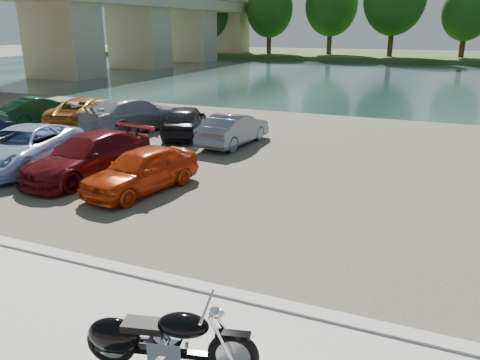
{
  "coord_description": "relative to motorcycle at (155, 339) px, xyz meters",
  "views": [
    {
      "loc": [
        3.75,
        -4.37,
        4.44
      ],
      "look_at": [
        -0.2,
        5.03,
        1.1
      ],
      "focal_mm": 35.0,
      "sensor_mm": 36.0,
      "label": 1
    }
  ],
  "objects": [
    {
      "name": "car_9",
      "position": [
        -4.14,
        12.12,
        0.09
      ],
      "size": [
        1.67,
        3.85,
        1.23
      ],
      "primitive_type": "imported",
      "rotation": [
        0.0,
        0.0,
        3.04
      ],
      "color": "slate",
      "rests_on": "parking_lot"
    },
    {
      "name": "motorcycle",
      "position": [
        0.0,
        0.0,
        0.0
      ],
      "size": [
        2.29,
        0.92,
        1.05
      ],
      "rotation": [
        0.0,
        0.0,
        0.24
      ],
      "color": "black",
      "rests_on": "promenade"
    },
    {
      "name": "car_3",
      "position": [
        -6.6,
        6.63,
        0.13
      ],
      "size": [
        2.4,
        4.67,
        1.3
      ],
      "primitive_type": "imported",
      "rotation": [
        0.0,
        0.0,
        -0.13
      ],
      "color": "#550C0E",
      "rests_on": "parking_lot"
    },
    {
      "name": "ground",
      "position": [
        -0.72,
        0.04,
        -0.56
      ],
      "size": [
        200.0,
        200.0,
        0.0
      ],
      "primitive_type": "plane",
      "color": "#595447",
      "rests_on": "ground"
    },
    {
      "name": "bridge",
      "position": [
        -28.72,
        41.07,
        4.96
      ],
      "size": [
        7.0,
        56.0,
        8.55
      ],
      "color": "tan",
      "rests_on": "ground"
    },
    {
      "name": "car_5",
      "position": [
        -14.31,
        12.5,
        0.1
      ],
      "size": [
        2.55,
        4.03,
        1.25
      ],
      "primitive_type": "imported",
      "rotation": [
        0.0,
        0.0,
        2.79
      ],
      "color": "#0E3520",
      "rests_on": "parking_lot"
    },
    {
      "name": "far_trees",
      "position": [
        3.64,
        65.83,
        6.93
      ],
      "size": [
        70.25,
        10.68,
        12.52
      ],
      "color": "#372714",
      "rests_on": "far_bank"
    },
    {
      "name": "far_bank",
      "position": [
        -0.72,
        72.04,
        -0.26
      ],
      "size": [
        120.0,
        24.0,
        0.6
      ],
      "primitive_type": "cube",
      "color": "#224117",
      "rests_on": "ground"
    },
    {
      "name": "river",
      "position": [
        -0.72,
        40.04,
        -0.56
      ],
      "size": [
        120.0,
        40.0,
        0.0
      ],
      "primitive_type": "cube",
      "color": "#1B302F",
      "rests_on": "ground"
    },
    {
      "name": "car_4",
      "position": [
        -4.34,
        6.12,
        0.1
      ],
      "size": [
        2.17,
        3.85,
        1.24
      ],
      "primitive_type": "imported",
      "rotation": [
        0.0,
        0.0,
        -0.2
      ],
      "color": "#B9340C",
      "rests_on": "parking_lot"
    },
    {
      "name": "car_8",
      "position": [
        -6.6,
        12.65,
        0.15
      ],
      "size": [
        2.85,
        4.22,
        1.33
      ],
      "primitive_type": "imported",
      "rotation": [
        0.0,
        0.0,
        3.5
      ],
      "color": "black",
      "rests_on": "parking_lot"
    },
    {
      "name": "car_6",
      "position": [
        -11.86,
        12.97,
        0.15
      ],
      "size": [
        3.23,
        5.22,
        1.35
      ],
      "primitive_type": "imported",
      "rotation": [
        0.0,
        0.0,
        3.36
      ],
      "color": "#B06928",
      "rests_on": "parking_lot"
    },
    {
      "name": "parking_lot",
      "position": [
        -0.72,
        11.04,
        -0.54
      ],
      "size": [
        60.0,
        18.0,
        0.04
      ],
      "primitive_type": "cube",
      "color": "#474039",
      "rests_on": "ground"
    },
    {
      "name": "car_7",
      "position": [
        -9.24,
        12.79,
        0.21
      ],
      "size": [
        3.27,
        5.42,
        1.47
      ],
      "primitive_type": "imported",
      "rotation": [
        0.0,
        0.0,
        2.89
      ],
      "color": "gray",
      "rests_on": "parking_lot"
    },
    {
      "name": "kerb",
      "position": [
        -0.72,
        2.04,
        -0.49
      ],
      "size": [
        60.0,
        0.3,
        0.14
      ],
      "primitive_type": "cube",
      "color": "#B6B3AB",
      "rests_on": "ground"
    },
    {
      "name": "car_2",
      "position": [
        -9.23,
        6.56,
        0.14
      ],
      "size": [
        3.18,
        5.15,
        1.33
      ],
      "primitive_type": "imported",
      "rotation": [
        0.0,
        0.0,
        0.22
      ],
      "color": "#9CB3E3",
      "rests_on": "parking_lot"
    }
  ]
}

